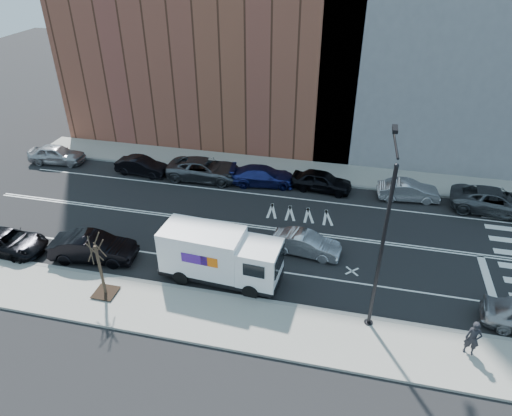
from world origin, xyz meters
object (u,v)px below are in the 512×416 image
at_px(fedex_van, 220,255).
at_px(far_parked_a, 57,154).
at_px(far_parked_b, 142,166).
at_px(pedestrian, 473,338).
at_px(driving_sedan, 306,244).

bearing_deg(fedex_van, far_parked_a, 151.40).
bearing_deg(far_parked_b, pedestrian, -116.91).
bearing_deg(far_parked_a, driving_sedan, -114.96).
height_order(fedex_van, far_parked_b, fedex_van).
bearing_deg(fedex_van, pedestrian, -7.92).
bearing_deg(far_parked_b, far_parked_a, 91.88).
distance_m(fedex_van, pedestrian, 13.20).
bearing_deg(pedestrian, driving_sedan, 156.43).
relative_size(fedex_van, pedestrian, 3.74).
relative_size(driving_sedan, pedestrian, 2.27).
bearing_deg(pedestrian, far_parked_b, 161.25).
bearing_deg(far_parked_b, fedex_van, -133.91).
relative_size(fedex_van, far_parked_a, 1.49).
distance_m(driving_sedan, pedestrian, 10.48).
bearing_deg(fedex_van, driving_sedan, 41.77).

